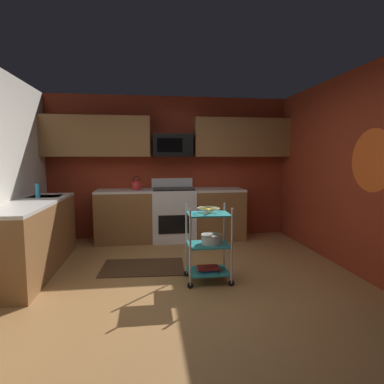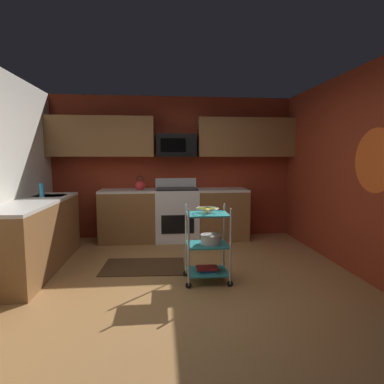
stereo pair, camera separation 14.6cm
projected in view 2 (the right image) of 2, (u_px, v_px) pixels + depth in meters
The scene contains 15 objects.
floor at pixel (183, 288), 3.66m from camera, with size 4.40×4.80×0.04m, color #A87542.
wall_back at pixel (174, 167), 5.92m from camera, with size 4.52×0.06×2.60m, color maroon.
wall_right at pixel (370, 173), 3.74m from camera, with size 0.06×4.80×2.60m, color maroon.
wall_flower_decal at pixel (375, 161), 3.60m from camera, with size 0.75×0.75×0.00m, color #E5591E.
counter_run at pixel (123, 222), 5.01m from camera, with size 3.51×2.70×0.92m.
oven_range at pixel (177, 214), 5.69m from camera, with size 0.76×0.65×1.10m.
upper_cabinets at pixel (173, 137), 5.67m from camera, with size 4.40×0.33×0.70m.
microwave at pixel (176, 146), 5.67m from camera, with size 0.70×0.39×0.40m.
rolling_cart at pixel (207, 245), 3.76m from camera, with size 0.55×0.40×0.91m.
fruit_bowl at pixel (207, 209), 3.71m from camera, with size 0.27×0.27×0.07m.
mixing_bowl_large at pixel (211, 239), 3.75m from camera, with size 0.25×0.25×0.11m.
book_stack at pixel (207, 269), 3.79m from camera, with size 0.26×0.18×0.05m.
kettle at pixel (140, 185), 5.57m from camera, with size 0.21×0.18×0.26m.
dish_soap_bottle at pixel (42, 190), 4.53m from camera, with size 0.06×0.06×0.20m, color #2D8CBF.
floor_rug at pixel (144, 267), 4.30m from camera, with size 1.10×0.70×0.01m, color #472D19.
Camera 2 is at (-0.23, -3.51, 1.48)m, focal length 29.53 mm.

